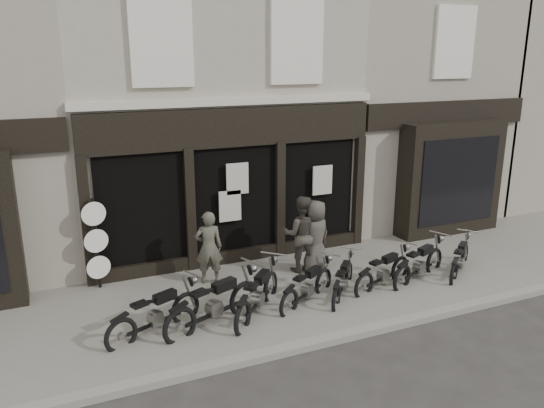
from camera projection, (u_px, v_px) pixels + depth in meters
name	position (u px, v px, depth m)	size (l,w,h in m)	color
ground_plane	(287.00, 316.00, 10.68)	(90.00, 90.00, 0.00)	#2D2B28
pavement	(269.00, 295.00, 11.46)	(30.00, 4.20, 0.12)	slate
kerb	(316.00, 343.00, 9.56)	(30.00, 0.25, 0.13)	gray
central_building	(198.00, 92.00, 14.83)	(7.30, 6.22, 8.34)	#A59D8E
neighbour_right	(387.00, 88.00, 17.24)	(5.60, 6.73, 8.34)	gray
motorcycle_0	(156.00, 317.00, 9.79)	(1.95, 1.09, 1.00)	black
motorcycle_1	(215.00, 308.00, 10.08)	(2.18, 1.18, 1.11)	black
motorcycle_2	(258.00, 298.00, 10.53)	(1.68, 1.73, 1.04)	black
motorcycle_3	(308.00, 289.00, 11.04)	(1.75, 1.19, 0.93)	black
motorcycle_4	(343.00, 283.00, 11.35)	(1.43, 1.51, 0.90)	black
motorcycle_5	(383.00, 274.00, 11.78)	(1.89, 0.92, 0.94)	black
motorcycle_6	(419.00, 266.00, 12.15)	(1.98, 1.04, 1.00)	black
motorcycle_7	(460.00, 262.00, 12.51)	(1.64, 1.34, 0.91)	black
man_left	(209.00, 247.00, 11.77)	(0.61, 0.40, 1.67)	#4A473D
man_centre	(301.00, 234.00, 12.40)	(0.89, 0.69, 1.83)	#3B3630
man_right	(315.00, 236.00, 12.39)	(0.85, 0.55, 1.73)	#3F3B34
advert_sign_post	(97.00, 248.00, 11.45)	(0.52, 0.34, 2.16)	black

